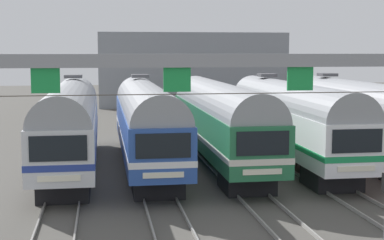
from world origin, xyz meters
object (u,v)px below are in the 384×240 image
Objects in this scene: commuter_train_green at (220,119)px; commuter_train_white at (291,117)px; catenary_gantry at (300,90)px; commuter_train_maroon at (359,116)px; commuter_train_blue at (146,120)px; commuter_train_silver at (70,122)px.

commuter_train_white reaches higher than commuter_train_green.
commuter_train_white is 0.82× the size of catenary_gantry.
catenary_gantry is (-4.21, -13.50, 2.57)m from commuter_train_white.
commuter_train_white is 4.21m from commuter_train_maroon.
commuter_train_maroon is (4.21, 0.00, 0.00)m from commuter_train_white.
commuter_train_white is 1.00× the size of commuter_train_maroon.
commuter_train_green is 1.00× the size of commuter_train_white.
commuter_train_blue reaches higher than commuter_train_green.
commuter_train_white is at bearing 0.00° from commuter_train_silver.
commuter_train_white is at bearing 72.67° from catenary_gantry.
commuter_train_blue is 0.82× the size of catenary_gantry.
commuter_train_silver is at bearing 179.97° from commuter_train_green.
commuter_train_white is (8.42, 0.00, 0.00)m from commuter_train_blue.
commuter_train_green is 8.42m from commuter_train_maroon.
commuter_train_silver and commuter_train_white have the same top height.
commuter_train_green is at bearing -179.97° from commuter_train_maroon.
commuter_train_maroon is at bearing 0.00° from commuter_train_blue.
catenary_gantry is (-8.42, -13.50, 2.57)m from commuter_train_maroon.
commuter_train_maroon is (16.84, 0.00, 0.00)m from commuter_train_silver.
commuter_train_green is at bearing -0.03° from commuter_train_silver.
commuter_train_silver is 16.12m from catenary_gantry.
commuter_train_maroon is (12.63, 0.00, 0.00)m from commuter_train_blue.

